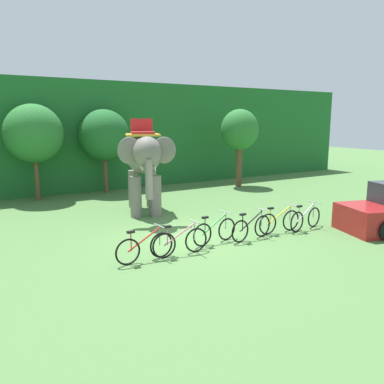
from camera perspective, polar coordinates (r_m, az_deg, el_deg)
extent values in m
plane|color=#4C753D|center=(12.38, 0.16, -6.90)|extent=(80.00, 80.00, 0.00)
cube|color=#1E6028|center=(23.75, -16.22, 8.07)|extent=(36.00, 6.00, 5.75)
cylinder|color=brown|center=(19.46, -21.85, 1.61)|extent=(0.21, 0.21, 1.91)
ellipsoid|color=#28702D|center=(19.28, -22.28, 7.96)|extent=(2.62, 2.62, 2.68)
cylinder|color=brown|center=(20.58, -12.59, 2.40)|extent=(0.22, 0.22, 1.80)
ellipsoid|color=#1E6028|center=(20.40, -12.82, 8.16)|extent=(2.59, 2.59, 2.59)
cylinder|color=brown|center=(22.18, 6.91, 3.65)|extent=(0.35, 0.35, 2.19)
ellipsoid|color=#28702D|center=(22.04, 7.03, 9.10)|extent=(2.10, 2.10, 2.26)
ellipsoid|color=slate|center=(15.81, -7.19, 5.50)|extent=(2.29, 3.20, 1.50)
cylinder|color=slate|center=(15.17, -5.35, -0.58)|extent=(0.44, 0.44, 1.60)
cylinder|color=slate|center=(15.11, -8.26, -0.69)|extent=(0.44, 0.44, 1.60)
cylinder|color=slate|center=(16.93, -5.99, 0.56)|extent=(0.44, 0.44, 1.60)
cylinder|color=slate|center=(16.88, -8.60, 0.47)|extent=(0.44, 0.44, 1.60)
ellipsoid|color=slate|center=(13.80, -6.59, 5.85)|extent=(1.31, 1.37, 1.10)
ellipsoid|color=slate|center=(14.01, -4.11, 6.16)|extent=(0.84, 0.43, 0.96)
ellipsoid|color=slate|center=(13.91, -9.21, 6.03)|extent=(0.84, 0.43, 0.96)
cylinder|color=slate|center=(13.46, -6.35, 1.88)|extent=(0.26, 0.26, 1.40)
cone|color=beige|center=(13.48, -5.47, 3.41)|extent=(0.30, 0.57, 0.21)
cone|color=beige|center=(13.44, -7.33, 3.35)|extent=(0.30, 0.57, 0.21)
cube|color=gold|center=(15.86, -7.28, 8.34)|extent=(1.69, 1.67, 0.08)
cube|color=#B22323|center=(15.86, -7.29, 8.67)|extent=(1.22, 1.34, 0.10)
cube|color=#B22323|center=(16.35, -7.44, 9.69)|extent=(0.88, 0.40, 0.56)
cylinder|color=slate|center=(17.26, -7.50, 4.41)|extent=(0.08, 0.08, 0.90)
torus|color=black|center=(10.25, -9.42, -8.70)|extent=(0.71, 0.10, 0.71)
torus|color=black|center=(10.68, -4.54, -7.77)|extent=(0.71, 0.10, 0.71)
cylinder|color=red|center=(10.37, -7.08, -6.95)|extent=(0.97, 0.11, 0.54)
cylinder|color=red|center=(10.20, -8.96, -7.22)|extent=(0.03, 0.03, 0.52)
cube|color=black|center=(10.13, -9.00, -5.82)|extent=(0.21, 0.11, 0.06)
cylinder|color=#9E9EA3|center=(10.58, -4.79, -6.38)|extent=(0.03, 0.03, 0.55)
cylinder|color=#9E9EA3|center=(10.50, -4.82, -4.97)|extent=(0.07, 0.52, 0.03)
torus|color=black|center=(10.63, -4.11, -7.87)|extent=(0.71, 0.07, 0.71)
torus|color=black|center=(11.07, 0.59, -7.09)|extent=(0.71, 0.07, 0.71)
cylinder|color=pink|center=(10.75, -1.84, -6.23)|extent=(0.97, 0.07, 0.54)
cylinder|color=pink|center=(10.59, -3.64, -6.46)|extent=(0.03, 0.03, 0.52)
cube|color=black|center=(10.52, -3.66, -5.10)|extent=(0.20, 0.10, 0.06)
cylinder|color=#9E9EA3|center=(10.97, 0.37, -5.73)|extent=(0.03, 0.03, 0.55)
cylinder|color=#9E9EA3|center=(10.89, 0.37, -4.37)|extent=(0.04, 0.52, 0.03)
torus|color=black|center=(11.55, 1.54, -6.33)|extent=(0.71, 0.15, 0.71)
torus|color=black|center=(12.20, 5.14, -5.46)|extent=(0.71, 0.15, 0.71)
cylinder|color=green|center=(11.79, 3.31, -4.74)|extent=(0.97, 0.18, 0.54)
cylinder|color=green|center=(11.55, 1.93, -5.01)|extent=(0.03, 0.03, 0.52)
cube|color=black|center=(11.48, 1.94, -3.75)|extent=(0.21, 0.13, 0.06)
cylinder|color=#9E9EA3|center=(12.10, 4.99, -4.22)|extent=(0.03, 0.03, 0.55)
cylinder|color=#9E9EA3|center=(12.03, 5.01, -2.98)|extent=(0.10, 0.52, 0.03)
torus|color=black|center=(12.00, 7.09, -5.77)|extent=(0.71, 0.13, 0.71)
torus|color=black|center=(12.71, 10.30, -4.94)|extent=(0.71, 0.13, 0.71)
cylinder|color=black|center=(12.27, 8.70, -4.24)|extent=(0.97, 0.16, 0.54)
cylinder|color=black|center=(12.00, 7.46, -4.49)|extent=(0.03, 0.03, 0.52)
cube|color=black|center=(11.94, 7.49, -3.28)|extent=(0.21, 0.12, 0.06)
cylinder|color=#9E9EA3|center=(12.60, 10.19, -3.75)|extent=(0.03, 0.03, 0.55)
cylinder|color=#9E9EA3|center=(12.54, 10.23, -2.56)|extent=(0.09, 0.52, 0.03)
torus|color=black|center=(12.97, 11.09, -4.65)|extent=(0.71, 0.08, 0.71)
torus|color=black|center=(13.62, 14.34, -4.06)|extent=(0.71, 0.08, 0.71)
cylinder|color=yellow|center=(13.21, 12.71, -3.32)|extent=(0.97, 0.08, 0.54)
cylinder|color=yellow|center=(12.97, 11.47, -3.48)|extent=(0.03, 0.03, 0.52)
cube|color=black|center=(12.91, 11.51, -2.36)|extent=(0.20, 0.11, 0.06)
cylinder|color=#9E9EA3|center=(13.52, 14.24, -2.94)|extent=(0.03, 0.03, 0.55)
cylinder|color=#9E9EA3|center=(13.46, 14.29, -1.82)|extent=(0.05, 0.52, 0.03)
torus|color=black|center=(13.47, 15.19, -4.26)|extent=(0.71, 0.16, 0.71)
torus|color=black|center=(14.28, 17.50, -3.55)|extent=(0.71, 0.16, 0.71)
cylinder|color=silver|center=(13.79, 16.37, -2.91)|extent=(0.97, 0.19, 0.54)
cylinder|color=silver|center=(13.49, 15.48, -3.12)|extent=(0.03, 0.03, 0.52)
cube|color=black|center=(13.43, 15.54, -2.04)|extent=(0.21, 0.13, 0.06)
cylinder|color=#9E9EA3|center=(14.18, 17.45, -2.49)|extent=(0.03, 0.03, 0.55)
cylinder|color=#9E9EA3|center=(14.12, 17.51, -1.42)|extent=(0.11, 0.52, 0.03)
cylinder|color=black|center=(14.95, 22.26, -3.37)|extent=(0.66, 0.36, 0.64)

